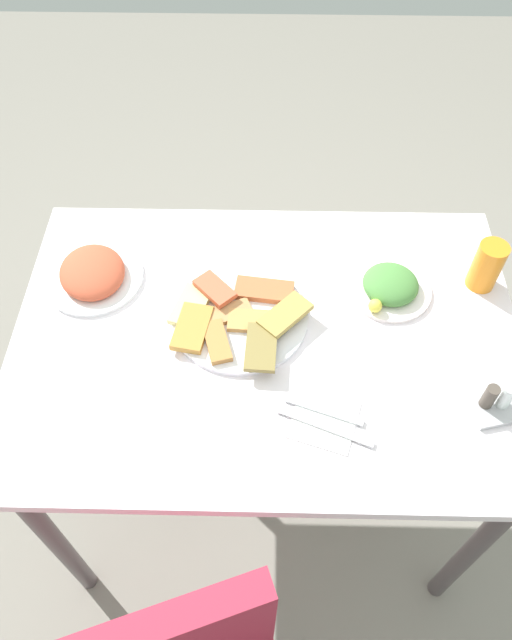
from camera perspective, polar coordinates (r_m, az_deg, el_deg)
The scene contains 10 objects.
ground_plane at distance 1.99m, azimuth 0.70°, elevation -14.36°, with size 6.00×6.00×0.00m, color gray.
dining_table at distance 1.39m, azimuth 0.97°, elevation -3.59°, with size 1.11×0.79×0.77m.
pide_platter at distance 1.33m, azimuth -1.77°, elevation 0.30°, with size 0.32×0.31×0.04m.
salad_plate_greens at distance 1.45m, azimuth -15.18°, elevation 4.26°, with size 0.23×0.23×0.05m.
salad_plate_rice at distance 1.41m, azimuth 12.54°, elevation 3.12°, with size 0.19×0.19×0.05m.
soda_can at distance 1.46m, azimuth 20.99°, elevation 4.81°, with size 0.07×0.07×0.12m, color orange.
paper_napkin at distance 1.21m, azimuth 6.47°, elevation -9.32°, with size 0.12×0.12×0.00m, color white.
fork at distance 1.22m, azimuth 6.45°, elevation -8.48°, with size 0.16×0.02×0.01m, color silver.
spoon at distance 1.20m, azimuth 6.53°, elevation -9.99°, with size 0.20×0.01×0.01m, color silver.
condiment_caddy at distance 1.29m, azimuth 21.65°, elevation -7.17°, with size 0.11×0.11×0.07m.
Camera 1 is at (0.01, 0.77, 1.84)m, focal length 33.85 mm.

